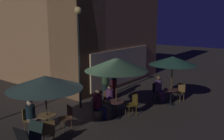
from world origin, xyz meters
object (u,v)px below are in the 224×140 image
patio_umbrella_1 (173,61)px  patron_seated_0 (32,114)px  cafe_table_0 (47,122)px  cafe_chair_7 (109,99)px  patron_standing_4 (114,80)px  cafe_chair_1 (68,116)px  street_lamp_near_corner (79,40)px  patron_standing_5 (105,85)px  cafe_table_1 (171,94)px  cafe_table_2 (116,106)px  patron_seated_3 (110,97)px  patio_umbrella_0 (45,82)px  cafe_chair_3 (180,90)px  cafe_chair_2 (29,117)px  cafe_chair_0 (49,130)px  cafe_chair_4 (157,90)px  patron_seated_1 (159,87)px  patron_seated_2 (99,103)px  cafe_chair_5 (95,108)px  cafe_chair_6 (133,102)px  patio_umbrella_2 (116,64)px

patio_umbrella_1 → patron_seated_0: (-5.83, 2.71, -1.44)m
cafe_table_0 → cafe_chair_7: bearing=-4.9°
patron_standing_4 → cafe_chair_1: bearing=-133.7°
street_lamp_near_corner → patron_standing_5: 2.62m
cafe_table_1 → cafe_table_2: size_ratio=1.04×
cafe_chair_1 → patron_seated_3: patron_seated_3 is taller
patio_umbrella_0 → cafe_chair_3: patio_umbrella_0 is taller
patron_standing_5 → cafe_chair_2: bearing=-45.5°
cafe_chair_0 → patron_seated_3: (3.59, 0.30, 0.13)m
patron_seated_0 → patron_seated_3: size_ratio=1.01×
patio_umbrella_1 → cafe_chair_7: patio_umbrella_1 is taller
patio_umbrella_0 → patio_umbrella_1: (5.64, -2.11, 0.21)m
cafe_table_2 → patio_umbrella_1: size_ratio=0.31×
patron_standing_4 → cafe_chair_2: bearing=-146.8°
cafe_chair_4 → patron_standing_4: size_ratio=0.51×
cafe_table_2 → patron_seated_1: patron_seated_1 is taller
patio_umbrella_0 → patron_standing_4: size_ratio=1.46×
cafe_chair_4 → patron_standing_5: (-1.85, 1.85, 0.34)m
cafe_chair_3 → patron_seated_2: 4.62m
patron_seated_3 → patron_standing_4: (1.86, 1.21, 0.20)m
patio_umbrella_1 → cafe_chair_5: bearing=155.1°
cafe_chair_1 → cafe_chair_2: (-0.97, 0.97, 0.00)m
cafe_table_1 → patio_umbrella_1: size_ratio=0.32×
cafe_chair_4 → patron_seated_0: bearing=-96.2°
cafe_chair_2 → cafe_table_0: bearing=-0.0°
cafe_chair_4 → cafe_chair_3: bearing=44.7°
cafe_chair_6 → patron_seated_0: 4.11m
patio_umbrella_0 → patron_standing_4: bearing=9.3°
patron_seated_2 → cafe_chair_4: bearing=28.0°
patio_umbrella_2 → patron_standing_5: size_ratio=1.44×
patio_umbrella_0 → cafe_chair_7: bearing=-4.9°
cafe_chair_6 → patio_umbrella_0: bearing=7.7°
cafe_chair_5 → patron_standing_4: patron_standing_4 is taller
patron_seated_0 → cafe_chair_3: bearing=49.3°
patio_umbrella_2 → cafe_chair_7: size_ratio=2.81×
patron_seated_0 → cafe_table_2: bearing=43.7°
street_lamp_near_corner → cafe_chair_1: size_ratio=5.00×
cafe_table_2 → cafe_chair_3: size_ratio=0.83×
patio_umbrella_1 → cafe_chair_7: (-2.46, 1.84, -1.58)m
patron_seated_0 → street_lamp_near_corner: bearing=80.9°
cafe_chair_0 → cafe_chair_3: (6.93, -1.54, -0.02)m
cafe_chair_7 → patron_seated_1: bearing=98.4°
cafe_chair_2 → cafe_chair_3: size_ratio=1.04×
cafe_chair_2 → patron_seated_3: bearing=53.6°
cafe_chair_3 → cafe_chair_2: bearing=-14.9°
patron_seated_0 → cafe_chair_1: bearing=30.5°
cafe_table_0 → patron_standing_5: patron_standing_5 is taller
patron_seated_0 → cafe_chair_5: bearing=47.4°
cafe_table_2 → cafe_chair_0: size_ratio=0.79×
patron_seated_1 → patron_seated_3: bearing=-99.5°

